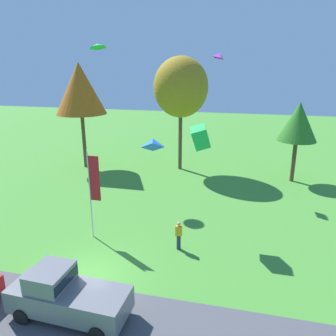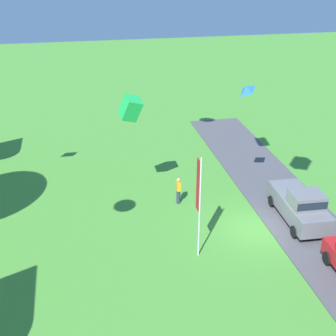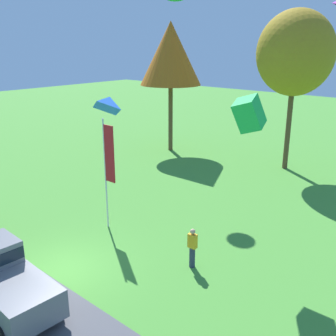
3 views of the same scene
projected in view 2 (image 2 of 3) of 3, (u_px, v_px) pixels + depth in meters
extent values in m
plane|color=#478E33|center=(256.00, 230.00, 26.07)|extent=(120.00, 120.00, 0.00)
cube|color=#4C4C51|center=(304.00, 224.00, 26.58)|extent=(36.00, 4.40, 0.06)
cylinder|color=black|center=(328.00, 258.00, 23.05)|extent=(0.69, 0.27, 0.68)
cube|color=slate|center=(299.00, 207.00, 26.63)|extent=(5.07, 2.10, 1.00)
cube|color=slate|center=(307.00, 200.00, 25.53)|extent=(1.57, 1.82, 0.80)
cube|color=#19232D|center=(307.00, 200.00, 25.53)|extent=(1.60, 1.78, 0.44)
cylinder|color=black|center=(326.00, 229.00, 25.46)|extent=(0.69, 0.27, 0.68)
cylinder|color=black|center=(295.00, 232.00, 25.19)|extent=(0.69, 0.27, 0.68)
cylinder|color=black|center=(300.00, 199.00, 28.49)|extent=(0.69, 0.27, 0.68)
cylinder|color=black|center=(272.00, 201.00, 28.22)|extent=(0.69, 0.27, 0.68)
cylinder|color=#2D334C|center=(178.00, 197.00, 28.63)|extent=(0.24, 0.24, 0.88)
cube|color=orange|center=(178.00, 186.00, 28.31)|extent=(0.36, 0.22, 0.60)
sphere|color=tan|center=(179.00, 180.00, 28.13)|extent=(0.22, 0.22, 0.22)
cylinder|color=silver|center=(200.00, 209.00, 22.80)|extent=(0.08, 0.08, 5.48)
cube|color=red|center=(198.00, 186.00, 22.64)|extent=(0.64, 0.04, 2.74)
cube|color=green|center=(130.00, 108.00, 26.35)|extent=(1.35, 1.39, 1.67)
pyramid|color=blue|center=(245.00, 89.00, 26.08)|extent=(0.91, 1.02, 0.72)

